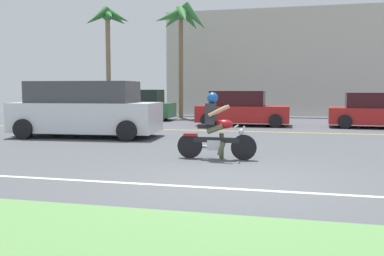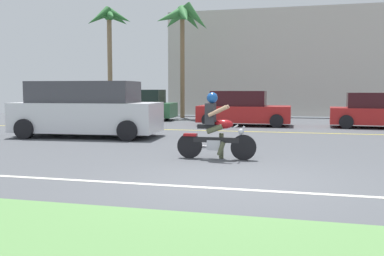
{
  "view_description": "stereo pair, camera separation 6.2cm",
  "coord_description": "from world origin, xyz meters",
  "views": [
    {
      "loc": [
        1.13,
        -7.29,
        1.56
      ],
      "look_at": [
        -1.46,
        3.11,
        0.62
      ],
      "focal_mm": 40.63,
      "sensor_mm": 36.0,
      "label": 1
    },
    {
      "loc": [
        1.19,
        -7.27,
        1.56
      ],
      "look_at": [
        -1.46,
        3.11,
        0.62
      ],
      "focal_mm": 40.63,
      "sensor_mm": 36.0,
      "label": 2
    }
  ],
  "objects": [
    {
      "name": "palm_tree_0",
      "position": [
        -9.77,
        16.28,
        5.38
      ],
      "size": [
        2.89,
        2.81,
        6.35
      ],
      "color": "#846B4C",
      "rests_on": "ground"
    },
    {
      "name": "motorcyclist",
      "position": [
        -0.7,
        2.27,
        0.64
      ],
      "size": [
        1.8,
        0.59,
        1.51
      ],
      "color": "black",
      "rests_on": "ground"
    },
    {
      "name": "lane_line_far",
      "position": [
        0.0,
        8.94,
        0.0
      ],
      "size": [
        50.4,
        0.12,
        0.01
      ],
      "primitive_type": "cube",
      "color": "yellow",
      "rests_on": "ground"
    },
    {
      "name": "lane_line_near",
      "position": [
        0.0,
        -0.59,
        0.0
      ],
      "size": [
        50.4,
        0.12,
        0.01
      ],
      "primitive_type": "cube",
      "color": "silver",
      "rests_on": "ground"
    },
    {
      "name": "palm_tree_1",
      "position": [
        -5.31,
        16.15,
        5.29
      ],
      "size": [
        3.1,
        3.29,
        6.35
      ],
      "color": "brown",
      "rests_on": "ground"
    },
    {
      "name": "parked_car_0",
      "position": [
        -7.18,
        13.85,
        0.73
      ],
      "size": [
        4.21,
        2.12,
        1.57
      ],
      "color": "#2D663D",
      "rests_on": "ground"
    },
    {
      "name": "ground",
      "position": [
        0.0,
        3.0,
        -0.02
      ],
      "size": [
        56.0,
        30.0,
        0.04
      ],
      "primitive_type": "cube",
      "color": "#4C4F54"
    },
    {
      "name": "building_far",
      "position": [
        -0.03,
        21.0,
        3.18
      ],
      "size": [
        14.12,
        4.0,
        6.37
      ],
      "primitive_type": "cube",
      "color": "#BCB7AD",
      "rests_on": "ground"
    },
    {
      "name": "suv_nearby",
      "position": [
        -5.81,
        5.84,
        0.9
      ],
      "size": [
        5.04,
        2.48,
        1.84
      ],
      "color": "silver",
      "rests_on": "ground"
    },
    {
      "name": "parked_car_1",
      "position": [
        -1.38,
        11.74,
        0.71
      ],
      "size": [
        4.03,
        1.99,
        1.51
      ],
      "color": "#AD1E1E",
      "rests_on": "ground"
    }
  ]
}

